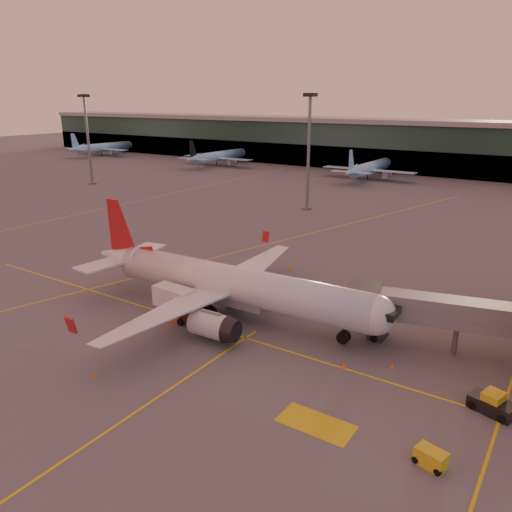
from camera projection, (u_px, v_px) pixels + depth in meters
The scene contains 16 objects.
ground at pixel (179, 344), 51.98m from camera, with size 600.00×600.00×0.00m, color #4C4F54.
taxi_markings at pixel (313, 238), 91.18m from camera, with size 100.12×173.00×0.01m.
terminal at pixel (472, 149), 162.01m from camera, with size 400.00×20.00×17.60m.
mast_west_far at pixel (87, 133), 144.13m from camera, with size 2.40×2.40×25.60m.
mast_west_near at pixel (309, 144), 110.46m from camera, with size 2.40×2.40×25.60m.
distant_aircraft_row at pixel (491, 190), 140.05m from camera, with size 350.00×34.00×13.00m.
main_airplane at pixel (227, 284), 57.70m from camera, with size 40.21×36.20×12.14m.
jet_bridge at pixel (474, 318), 48.43m from camera, with size 23.01×8.23×5.96m.
catering_truck at pixel (175, 301), 57.45m from camera, with size 5.04×2.41×3.86m.
gpu_cart at pixel (431, 458), 34.67m from camera, with size 2.39×1.77×1.25m.
pushback_tug at pixel (492, 404), 40.58m from camera, with size 3.88×2.78×1.80m.
cone_nose at pixel (393, 366), 47.34m from camera, with size 0.39×0.39×0.50m.
cone_tail at pixel (118, 283), 68.65m from camera, with size 0.44×0.44×0.56m.
cone_wing_right at pixel (94, 375), 45.72m from camera, with size 0.39×0.39×0.50m.
cone_wing_left at pixel (289, 268), 74.24m from camera, with size 0.48×0.48×0.61m.
cone_fwd at pixel (344, 365), 47.35m from camera, with size 0.45×0.45×0.57m.
Camera 1 is at (32.53, -34.53, 24.51)m, focal length 35.00 mm.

